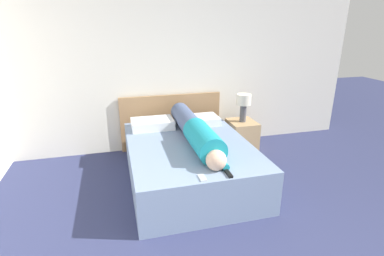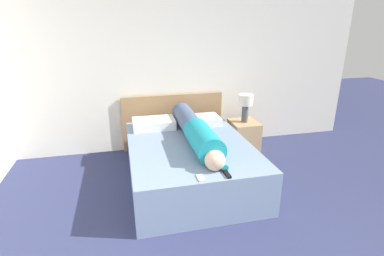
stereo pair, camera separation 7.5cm
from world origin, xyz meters
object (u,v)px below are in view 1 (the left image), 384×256
bed (189,162)px  table_lamp (244,103)px  tv_remote (229,174)px  pillow_second (199,120)px  cell_phone (202,178)px  pillow_near_headboard (152,124)px  nightstand (242,136)px  person_lying (196,131)px

bed → table_lamp: 1.36m
table_lamp → tv_remote: (-0.86, -1.59, -0.25)m
tv_remote → pillow_second: bearing=84.5°
tv_remote → table_lamp: bearing=61.7°
pillow_second → tv_remote: size_ratio=3.65×
table_lamp → cell_phone: size_ratio=3.28×
tv_remote → pillow_near_headboard: bearing=109.1°
nightstand → pillow_near_headboard: 1.43m
bed → pillow_near_headboard: bearing=118.0°
person_lying → pillow_near_headboard: 0.80m
tv_remote → cell_phone: 0.27m
bed → table_lamp: (1.03, 0.72, 0.51)m
table_lamp → person_lying: size_ratio=0.24×
table_lamp → person_lying: 1.18m
table_lamp → pillow_second: size_ratio=0.78×
nightstand → bed: bearing=-145.1°
table_lamp → person_lying: (-0.94, -0.70, -0.12)m
table_lamp → cell_phone: (-1.12, -1.59, -0.25)m
bed → pillow_second: size_ratio=3.55×
table_lamp → pillow_second: table_lamp is taller
tv_remote → cell_phone: tv_remote is taller
pillow_near_headboard → nightstand: bearing=2.1°
table_lamp → tv_remote: size_ratio=2.84×
cell_phone → bed: bearing=84.1°
nightstand → pillow_second: (-0.71, -0.05, 0.33)m
bed → cell_phone: cell_phone is taller
table_lamp → tv_remote: 1.82m
pillow_second → tv_remote: 1.55m
cell_phone → pillow_second: bearing=74.9°
person_lying → tv_remote: 0.90m
pillow_near_headboard → tv_remote: size_ratio=3.84×
nightstand → person_lying: size_ratio=0.27×
person_lying → table_lamp: bearing=36.9°
bed → table_lamp: table_lamp is taller
bed → tv_remote: 0.93m
tv_remote → cell_phone: bearing=-179.5°
nightstand → tv_remote: 1.83m
nightstand → pillow_near_headboard: bearing=-177.9°
person_lying → pillow_near_headboard: size_ratio=3.07×
bed → cell_phone: (-0.09, -0.87, 0.26)m
tv_remote → bed: bearing=101.5°
pillow_second → nightstand: bearing=4.2°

